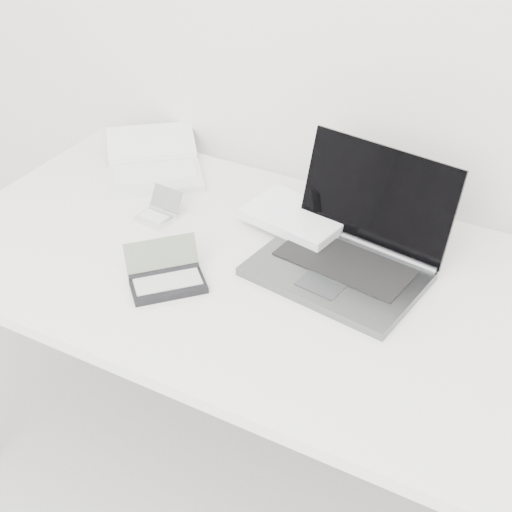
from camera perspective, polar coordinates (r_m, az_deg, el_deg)
The scene contains 5 objects.
desk at distance 1.61m, azimuth 1.62°, elevation -2.65°, with size 1.60×0.80×0.73m.
laptop_large at distance 1.62m, azimuth 6.29°, elevation 1.16°, with size 0.50×0.39×0.24m.
netbook_open_white at distance 1.97m, azimuth -8.13°, elevation 7.10°, with size 0.39×0.40×0.06m.
pda_silver at distance 1.77m, azimuth -7.82°, elevation 3.43°, with size 0.09×0.10×0.07m.
palmtop_charcoal at distance 1.55m, azimuth -7.18°, elevation -1.73°, with size 0.20×0.20×0.08m.
Camera 1 is at (0.56, 0.42, 1.68)m, focal length 50.00 mm.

